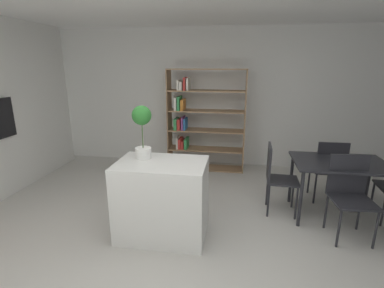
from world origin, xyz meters
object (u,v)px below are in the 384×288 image
Objects in this scene: dining_table at (340,168)px; dining_chair_far at (329,166)px; dining_chair_island_side at (276,173)px; kitchen_island at (162,199)px; potted_plant_on_island at (142,126)px; open_bookshelf at (199,119)px; dining_chair_near at (350,189)px.

dining_chair_far reaches higher than dining_table.
dining_chair_island_side is at bearing 27.15° from dining_chair_far.
dining_table is (2.19, 0.78, 0.24)m from kitchen_island.
kitchen_island is 1.08× the size of dining_chair_far.
dining_table is (2.44, 0.67, -0.61)m from potted_plant_on_island.
dining_chair_far reaches higher than kitchen_island.
kitchen_island is at bearing 28.44° from dining_chair_far.
dining_chair_far is (2.07, -1.15, -0.43)m from open_bookshelf.
dining_chair_near is (-0.01, -0.84, 0.01)m from dining_chair_far.
potted_plant_on_island is 2.60m from dining_table.
open_bookshelf is (0.37, 2.25, -0.31)m from potted_plant_on_island.
dining_table is at bearing 84.98° from dining_chair_near.
dining_chair_near is at bearing 5.98° from potted_plant_on_island.
dining_chair_near is at bearing 89.03° from dining_chair_far.
kitchen_island is 2.43m from open_bookshelf.
dining_chair_near is at bearing 9.55° from kitchen_island.
potted_plant_on_island is (-0.25, 0.11, 0.85)m from kitchen_island.
kitchen_island reaches higher than dining_table.
dining_chair_island_side is (1.63, 0.68, -0.74)m from potted_plant_on_island.
dining_chair_island_side is at bearing 148.19° from dining_chair_near.
open_bookshelf is 2.90m from dining_chair_near.
potted_plant_on_island is at bearing -99.22° from open_bookshelf.
open_bookshelf is at bearing 41.44° from dining_chair_island_side.
potted_plant_on_island is at bearing 155.27° from kitchen_island.
dining_chair_island_side is (1.39, 0.79, 0.11)m from kitchen_island.
dining_chair_island_side is (1.27, -1.57, -0.43)m from open_bookshelf.
kitchen_island is at bearing 122.22° from dining_chair_island_side.
dining_chair_island_side is 0.98× the size of dining_chair_near.
kitchen_island is at bearing -174.45° from dining_chair_near.
dining_chair_far is at bearing 24.20° from potted_plant_on_island.
dining_table is at bearing 19.67° from kitchen_island.
dining_table is 0.44m from dining_chair_far.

